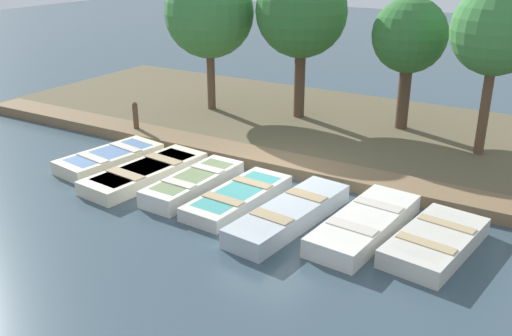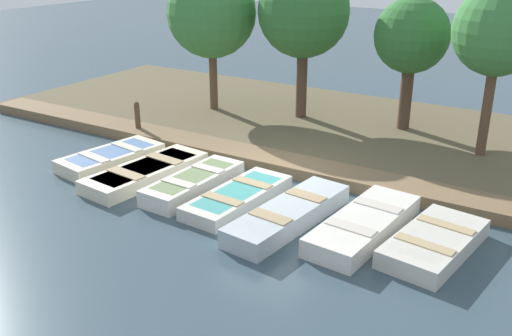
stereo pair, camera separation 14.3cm
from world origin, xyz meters
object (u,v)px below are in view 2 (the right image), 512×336
Objects in this scene: park_tree_right at (499,32)px; rowboat_1 at (146,172)px; rowboat_3 at (238,197)px; park_tree_center at (412,37)px; rowboat_0 at (111,158)px; rowboat_2 at (194,183)px; rowboat_5 at (364,224)px; mooring_post_near at (138,119)px; rowboat_4 at (289,214)px; park_tree_left at (304,12)px; rowboat_6 at (434,243)px; park_tree_far_left at (212,13)px.

rowboat_1 is at bearing -50.35° from park_tree_right.
rowboat_3 is 7.73m from park_tree_center.
rowboat_0 is at bearing -90.16° from rowboat_3.
rowboat_1 is 1.15× the size of rowboat_3.
rowboat_0 is at bearing -57.10° from park_tree_right.
rowboat_1 is 1.51m from rowboat_2.
rowboat_0 is at bearing -86.16° from rowboat_5.
mooring_post_near is (-2.44, -5.26, 0.40)m from rowboat_3.
rowboat_4 is 0.70× the size of park_tree_left.
park_tree_left reaches higher than rowboat_1.
park_tree_far_left is (-5.63, -9.23, 3.24)m from rowboat_6.
park_tree_left reaches higher than rowboat_2.
mooring_post_near is 10.43m from park_tree_right.
rowboat_5 is at bearing 74.43° from mooring_post_near.
rowboat_2 is (0.28, 3.02, 0.03)m from rowboat_0.
rowboat_0 is 8.77m from rowboat_6.
park_tree_left is at bearing -81.02° from park_tree_center.
rowboat_1 is (0.29, 1.51, -0.00)m from rowboat_0.
rowboat_6 is (-0.43, 2.98, -0.02)m from rowboat_4.
park_tree_left is at bearing 138.84° from mooring_post_near.
rowboat_4 reaches higher than rowboat_1.
park_tree_left reaches higher than rowboat_5.
rowboat_2 reaches higher than rowboat_1.
rowboat_3 is at bearing 95.15° from rowboat_0.
park_tree_center is (-7.01, 1.60, 2.83)m from rowboat_3.
rowboat_6 is at bearing 97.29° from rowboat_1.
rowboat_6 is at bearing 95.87° from rowboat_3.
rowboat_1 is at bearing -83.67° from rowboat_5.
rowboat_3 is 7.88m from park_tree_right.
rowboat_0 reaches higher than rowboat_3.
park_tree_far_left is 3.13m from park_tree_left.
park_tree_center reaches higher than rowboat_5.
park_tree_far_left is at bearing -77.07° from park_tree_left.
park_tree_left is (-4.04, 3.53, 3.01)m from mooring_post_near.
rowboat_5 is 7.55m from park_tree_center.
rowboat_6 is 0.67× the size of park_tree_center.
mooring_post_near is at bearing -70.41° from park_tree_right.
rowboat_2 is (-0.01, 1.51, 0.03)m from rowboat_1.
park_tree_left is at bearing -138.00° from rowboat_5.
rowboat_4 is at bearing -70.06° from rowboat_5.
mooring_post_near is at bearing -146.85° from rowboat_0.
park_tree_center is (-4.57, 6.86, 2.43)m from mooring_post_near.
rowboat_0 is 1.07× the size of rowboat_6.
rowboat_6 is (0.16, 8.77, 0.01)m from rowboat_0.
park_tree_left is 1.21× the size of park_tree_center.
park_tree_center reaches higher than rowboat_3.
rowboat_2 reaches higher than rowboat_5.
rowboat_6 reaches higher than rowboat_1.
rowboat_0 is 10.63m from park_tree_right.
park_tree_center is at bearing -149.23° from rowboat_6.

